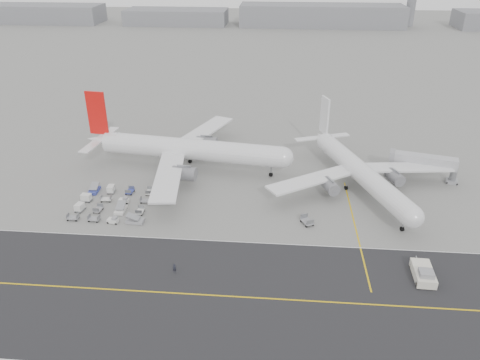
# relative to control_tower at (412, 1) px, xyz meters

# --- Properties ---
(ground) EXTENTS (700.00, 700.00, 0.00)m
(ground) POSITION_rel_control_tower_xyz_m (-100.00, -265.00, -16.25)
(ground) COLOR gray
(ground) RESTS_ON ground
(taxiway) EXTENTS (220.00, 59.00, 0.03)m
(taxiway) POSITION_rel_control_tower_xyz_m (-94.98, -282.98, -16.24)
(taxiway) COLOR #27272A
(taxiway) RESTS_ON ground
(horizon_buildings) EXTENTS (520.00, 28.00, 28.00)m
(horizon_buildings) POSITION_rel_control_tower_xyz_m (-70.00, -5.00, -16.25)
(horizon_buildings) COLOR gray
(horizon_buildings) RESTS_ON ground
(control_tower) EXTENTS (7.00, 7.00, 31.25)m
(control_tower) POSITION_rel_control_tower_xyz_m (0.00, 0.00, 0.00)
(control_tower) COLOR gray
(control_tower) RESTS_ON ground
(airliner_a) EXTENTS (54.74, 53.83, 18.94)m
(airliner_a) POSITION_rel_control_tower_xyz_m (-109.65, -235.22, -10.80)
(airliner_a) COLOR white
(airliner_a) RESTS_ON ground
(airliner_b) EXTENTS (44.40, 45.21, 16.33)m
(airliner_b) POSITION_rel_control_tower_xyz_m (-67.40, -242.76, -11.54)
(airliner_b) COLOR white
(airliner_b) RESTS_ON ground
(pushback_tug) EXTENTS (3.54, 9.01, 2.56)m
(pushback_tug) POSITION_rel_control_tower_xyz_m (-60.48, -275.47, -15.20)
(pushback_tug) COLOR silver
(pushback_tug) RESTS_ON ground
(jet_bridge) EXTENTS (16.84, 7.10, 6.30)m
(jet_bridge) POSITION_rel_control_tower_xyz_m (-50.76, -235.84, -11.86)
(jet_bridge) COLOR gray
(jet_bridge) RESTS_ON ground
(gse_cluster) EXTENTS (21.81, 21.12, 1.84)m
(gse_cluster) POSITION_rel_control_tower_xyz_m (-122.53, -255.92, -16.25)
(gse_cluster) COLOR gray
(gse_cluster) RESTS_ON ground
(stray_dolly) EXTENTS (2.88, 3.37, 1.77)m
(stray_dolly) POSITION_rel_control_tower_xyz_m (-79.91, -259.48, -16.25)
(stray_dolly) COLOR silver
(stray_dolly) RESTS_ON ground
(ground_crew_a) EXTENTS (0.75, 0.60, 1.79)m
(ground_crew_a) POSITION_rel_control_tower_xyz_m (-104.01, -277.53, -15.36)
(ground_crew_a) COLOR black
(ground_crew_a) RESTS_ON ground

